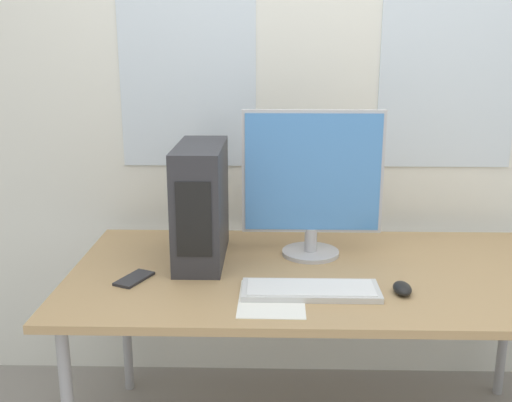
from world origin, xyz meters
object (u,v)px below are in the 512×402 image
object	(u,v)px
monitor_main	(312,181)
cell_phone	(134,279)
keyboard	(311,290)
mouse	(402,288)
pc_tower	(201,203)

from	to	relation	value
monitor_main	cell_phone	world-z (taller)	monitor_main
keyboard	cell_phone	xyz separation A→B (m)	(-0.60, 0.10, -0.01)
monitor_main	cell_phone	xyz separation A→B (m)	(-0.63, -0.27, -0.29)
keyboard	cell_phone	distance (m)	0.61
mouse	cell_phone	world-z (taller)	mouse
mouse	cell_phone	xyz separation A→B (m)	(-0.90, 0.09, -0.01)
monitor_main	pc_tower	bearing A→B (deg)	-173.52
pc_tower	monitor_main	distance (m)	0.42
monitor_main	cell_phone	size ratio (longest dim) A/B	3.37
monitor_main	cell_phone	distance (m)	0.74
pc_tower	keyboard	size ratio (longest dim) A/B	0.98
keyboard	pc_tower	bearing A→B (deg)	140.55
monitor_main	cell_phone	bearing A→B (deg)	-156.63
cell_phone	mouse	bearing A→B (deg)	18.40
pc_tower	monitor_main	world-z (taller)	monitor_main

